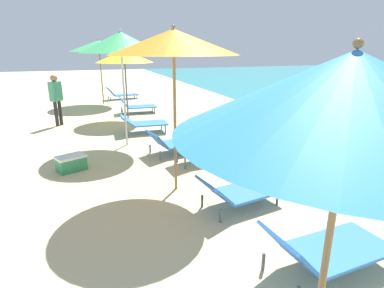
{
  "coord_description": "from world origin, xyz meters",
  "views": [
    {
      "loc": [
        -1.1,
        1.56,
        2.47
      ],
      "look_at": [
        0.61,
        6.49,
        0.86
      ],
      "focal_mm": 29.19,
      "sensor_mm": 36.0,
      "label": 1
    }
  ],
  "objects": [
    {
      "name": "umbrella_fifth",
      "position": [
        0.32,
        12.66,
        2.19
      ],
      "size": [
        1.95,
        1.95,
        2.46
      ],
      "color": "#4C4C51",
      "rests_on": "ground"
    },
    {
      "name": "lounger_fourth_shoreside",
      "position": [
        0.51,
        10.69,
        0.32
      ],
      "size": [
        1.41,
        0.76,
        0.58
      ],
      "rotation": [
        0.0,
        0.0,
        -0.05
      ],
      "color": "blue",
      "rests_on": "ground"
    },
    {
      "name": "lounger_third_inland",
      "position": [
        1.08,
        5.61,
        0.28
      ],
      "size": [
        1.42,
        0.85,
        0.57
      ],
      "rotation": [
        0.0,
        0.0,
        0.17
      ],
      "color": "blue",
      "rests_on": "ground"
    },
    {
      "name": "lounger_third_shoreside",
      "position": [
        1.24,
        7.71,
        0.33
      ],
      "size": [
        1.27,
        0.65,
        0.62
      ],
      "rotation": [
        0.0,
        0.0,
        0.08
      ],
      "color": "blue",
      "rests_on": "ground"
    },
    {
      "name": "umbrella_fourth",
      "position": [
        -0.14,
        9.61,
        2.59
      ],
      "size": [
        2.01,
        2.01,
        2.91
      ],
      "color": "silver",
      "rests_on": "ground"
    },
    {
      "name": "cooler_box",
      "position": [
        -1.49,
        8.16,
        0.16
      ],
      "size": [
        0.66,
        0.56,
        0.33
      ],
      "color": "#338C59",
      "rests_on": "ground"
    },
    {
      "name": "umbrella_farthest",
      "position": [
        -0.28,
        16.29,
        2.54
      ],
      "size": [
        2.54,
        2.54,
        2.84
      ],
      "color": "olive",
      "rests_on": "ground"
    },
    {
      "name": "umbrella_second",
      "position": [
        0.36,
        2.97,
        2.21
      ],
      "size": [
        2.1,
        2.1,
        2.52
      ],
      "color": "olive",
      "rests_on": "ground"
    },
    {
      "name": "umbrella_third",
      "position": [
        0.33,
        6.58,
        2.55
      ],
      "size": [
        2.12,
        2.12,
        2.82
      ],
      "color": "olive",
      "rests_on": "ground"
    },
    {
      "name": "lounger_fifth_shoreside",
      "position": [
        0.82,
        13.76,
        0.3
      ],
      "size": [
        1.44,
        0.78,
        0.66
      ],
      "rotation": [
        0.0,
        0.0,
        -0.06
      ],
      "color": "blue",
      "rests_on": "ground"
    },
    {
      "name": "person_walking_near",
      "position": [
        -1.96,
        12.52,
        1.01
      ],
      "size": [
        0.41,
        0.41,
        1.66
      ],
      "rotation": [
        0.0,
        0.0,
        5.51
      ],
      "color": "#262628",
      "rests_on": "ground"
    },
    {
      "name": "lounger_second_shoreside",
      "position": [
        1.3,
        3.91,
        0.3
      ],
      "size": [
        1.58,
        0.79,
        0.65
      ],
      "rotation": [
        0.0,
        0.0,
        0.07
      ],
      "color": "blue",
      "rests_on": "ground"
    },
    {
      "name": "lounger_farthest_shoreside",
      "position": [
        0.68,
        17.46,
        0.26
      ],
      "size": [
        1.58,
        0.74,
        0.62
      ],
      "rotation": [
        0.0,
        0.0,
        0.13
      ],
      "color": "blue",
      "rests_on": "ground"
    },
    {
      "name": "lounger_fourth_inland",
      "position": [
        0.86,
        8.53,
        0.29
      ],
      "size": [
        1.4,
        0.93,
        0.6
      ],
      "rotation": [
        0.0,
        0.0,
        0.19
      ],
      "color": "blue",
      "rests_on": "ground"
    }
  ]
}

